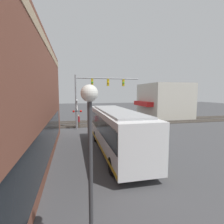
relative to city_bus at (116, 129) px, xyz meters
The scene contains 11 objects.
ground_plane 6.51m from the city_bus, 26.64° to the right, with size 120.00×120.00×0.00m, color #424244.
shop_building 22.65m from the city_bus, 38.08° to the right, with size 9.42×8.56×6.34m.
city_bus is the anchor object (origin of this frame).
traffic_signal_gantry 10.75m from the city_bus, ahead, with size 0.42×8.60×6.91m.
crossing_signal 9.75m from the city_bus, 15.80° to the left, with size 1.41×1.18×3.81m.
streetlamp 8.97m from the city_bus, 161.47° to the left, with size 0.44×0.44×4.81m.
rail_track_near 12.05m from the city_bus, 13.59° to the right, with size 2.60×60.00×0.15m.
rail_track_far 15.15m from the city_bus, 10.73° to the right, with size 2.60×60.00×0.15m.
parked_car_silver 17.13m from the city_bus, ahead, with size 4.60×1.82×1.46m.
pedestrian_near_bus 3.38m from the city_bus, 43.26° to the right, with size 0.34×0.34×1.72m.
pedestrian_at_crossing 10.54m from the city_bus, 13.70° to the left, with size 0.34×0.34×1.72m.
Camera 1 is at (-18.43, 6.06, 4.59)m, focal length 28.00 mm.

